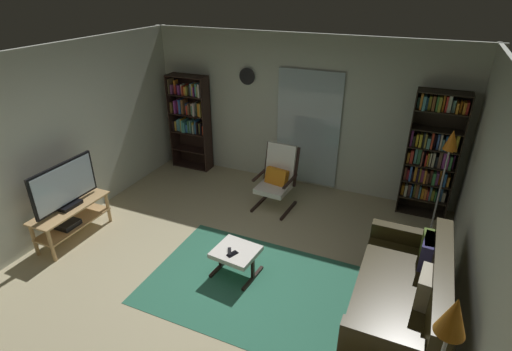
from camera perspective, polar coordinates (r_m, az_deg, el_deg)
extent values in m
plane|color=tan|center=(5.12, -4.90, -14.49)|extent=(7.02, 7.02, 0.00)
cube|color=silver|center=(6.85, 6.33, 9.00)|extent=(5.60, 0.06, 2.60)
cube|color=silver|center=(6.07, -28.52, 3.49)|extent=(0.06, 6.00, 2.60)
cube|color=silver|center=(4.00, 31.20, -8.73)|extent=(0.06, 6.00, 2.60)
cube|color=silver|center=(6.82, 7.49, 6.64)|extent=(1.10, 0.01, 2.00)
cube|color=#306E55|center=(5.01, -0.97, -15.44)|extent=(2.44, 1.76, 0.01)
cube|color=tan|center=(6.09, -25.33, -4.18)|extent=(0.42, 1.14, 0.02)
cube|color=tan|center=(6.22, -24.86, -6.31)|extent=(0.38, 1.08, 0.02)
cylinder|color=tan|center=(5.85, -27.47, -8.98)|extent=(0.05, 0.05, 0.49)
cylinder|color=tan|center=(6.40, -20.61, -4.36)|extent=(0.05, 0.05, 0.49)
cylinder|color=tan|center=(6.08, -29.42, -8.10)|extent=(0.05, 0.05, 0.49)
cylinder|color=tan|center=(6.61, -22.61, -3.73)|extent=(0.05, 0.05, 0.49)
cube|color=black|center=(6.15, -25.56, -6.35)|extent=(0.25, 0.28, 0.07)
cube|color=black|center=(6.08, -25.40, -3.88)|extent=(0.20, 0.32, 0.05)
cube|color=black|center=(5.93, -26.01, -1.15)|extent=(0.04, 1.03, 0.60)
cube|color=silver|center=(5.92, -25.87, -1.19)|extent=(0.01, 0.97, 0.54)
cube|color=black|center=(7.83, -11.83, 7.78)|extent=(0.02, 0.30, 1.80)
cube|color=black|center=(7.43, -7.08, 7.14)|extent=(0.02, 0.30, 1.80)
cube|color=black|center=(7.74, -8.95, 7.80)|extent=(0.76, 0.02, 1.80)
cube|color=black|center=(7.95, -9.04, 1.45)|extent=(0.73, 0.28, 0.02)
cube|color=black|center=(7.81, -9.22, 3.73)|extent=(0.73, 0.28, 0.02)
cube|color=black|center=(7.68, -9.41, 6.21)|extent=(0.73, 0.28, 0.02)
cube|color=black|center=(7.57, -9.62, 8.76)|extent=(0.73, 0.28, 0.02)
cube|color=black|center=(7.47, -9.83, 11.39)|extent=(0.73, 0.28, 0.02)
cube|color=black|center=(7.39, -10.04, 13.96)|extent=(0.73, 0.28, 0.02)
cube|color=black|center=(7.84, -11.49, 7.26)|extent=(0.03, 0.21, 0.19)
cube|color=gold|center=(7.81, -11.26, 7.17)|extent=(0.03, 0.17, 0.18)
cube|color=teal|center=(7.78, -11.03, 7.25)|extent=(0.04, 0.13, 0.21)
cube|color=teal|center=(7.74, -10.81, 7.27)|extent=(0.04, 0.12, 0.25)
cube|color=gold|center=(7.73, -10.46, 7.28)|extent=(0.03, 0.18, 0.25)
cube|color=teal|center=(7.70, -10.24, 7.17)|extent=(0.03, 0.22, 0.23)
cube|color=teal|center=(7.69, -9.98, 7.03)|extent=(0.03, 0.22, 0.20)
cube|color=#2B59AC|center=(7.66, -9.75, 6.81)|extent=(0.04, 0.13, 0.16)
cube|color=#438951|center=(7.65, -9.44, 7.10)|extent=(0.02, 0.20, 0.23)
cube|color=teal|center=(7.61, -9.30, 7.05)|extent=(0.03, 0.13, 0.24)
cube|color=gold|center=(7.62, -8.93, 6.95)|extent=(0.03, 0.12, 0.21)
cube|color=beige|center=(7.60, -8.72, 6.78)|extent=(0.02, 0.22, 0.17)
cube|color=#2F6AA9|center=(7.57, -8.47, 7.09)|extent=(0.03, 0.18, 0.27)
cube|color=black|center=(7.55, -8.27, 6.91)|extent=(0.02, 0.19, 0.23)
cube|color=#9A9C33|center=(7.55, -7.99, 6.80)|extent=(0.03, 0.11, 0.20)
cube|color=black|center=(7.51, -7.86, 6.76)|extent=(0.03, 0.11, 0.21)
cube|color=red|center=(7.52, -7.50, 6.59)|extent=(0.02, 0.13, 0.16)
cube|color=#BF3E23|center=(7.48, -7.42, 6.58)|extent=(0.02, 0.15, 0.18)
cube|color=brown|center=(7.71, -11.77, 9.75)|extent=(0.04, 0.22, 0.20)
cube|color=teal|center=(7.69, -11.50, 9.61)|extent=(0.04, 0.11, 0.17)
cube|color=purple|center=(7.65, -11.31, 9.83)|extent=(0.03, 0.21, 0.24)
cube|color=red|center=(7.65, -10.90, 9.75)|extent=(0.04, 0.14, 0.21)
cube|color=#2C58AB|center=(7.61, -10.64, 9.89)|extent=(0.04, 0.21, 0.27)
cube|color=brown|center=(7.57, -10.30, 9.84)|extent=(0.04, 0.18, 0.27)
cube|color=#355CA1|center=(7.58, -9.90, 9.58)|extent=(0.04, 0.10, 0.19)
cube|color=red|center=(7.56, -9.61, 9.45)|extent=(0.04, 0.20, 0.16)
cube|color=brown|center=(7.53, -9.33, 9.61)|extent=(0.03, 0.24, 0.21)
cube|color=beige|center=(7.51, -9.14, 9.54)|extent=(0.03, 0.11, 0.20)
cube|color=#2C7E50|center=(7.46, -8.98, 9.30)|extent=(0.04, 0.14, 0.17)
cube|color=#BEB1B2|center=(7.44, -8.65, 9.56)|extent=(0.04, 0.23, 0.24)
cube|color=black|center=(7.42, -8.30, 9.57)|extent=(0.04, 0.16, 0.25)
cube|color=orange|center=(7.40, -7.92, 9.52)|extent=(0.04, 0.21, 0.24)
cube|color=#A78C3A|center=(7.37, -7.68, 9.51)|extent=(0.02, 0.24, 0.25)
cube|color=brown|center=(7.61, -12.18, 12.57)|extent=(0.02, 0.19, 0.27)
cube|color=#894689|center=(7.60, -11.82, 12.20)|extent=(0.04, 0.18, 0.17)
cube|color=orange|center=(7.59, -11.51, 12.49)|extent=(0.03, 0.11, 0.24)
cube|color=red|center=(7.57, -11.30, 12.16)|extent=(0.02, 0.17, 0.16)
cube|color=#2A1931|center=(7.54, -11.12, 12.22)|extent=(0.03, 0.10, 0.18)
cube|color=#87318B|center=(7.52, -10.85, 12.14)|extent=(0.04, 0.17, 0.17)
cube|color=beige|center=(7.50, -10.51, 12.19)|extent=(0.04, 0.10, 0.18)
cube|color=red|center=(7.49, -10.20, 12.14)|extent=(0.02, 0.24, 0.17)
cube|color=orange|center=(7.46, -9.95, 12.05)|extent=(0.04, 0.18, 0.16)
cube|color=olive|center=(7.43, -9.77, 12.06)|extent=(0.02, 0.16, 0.17)
cube|color=#282523|center=(7.42, -9.42, 12.10)|extent=(0.04, 0.12, 0.18)
cube|color=teal|center=(7.38, -9.18, 12.22)|extent=(0.03, 0.14, 0.22)
cube|color=gold|center=(7.37, -8.96, 12.18)|extent=(0.02, 0.16, 0.22)
cube|color=#983293|center=(7.35, -8.74, 11.97)|extent=(0.02, 0.18, 0.17)
cube|color=teal|center=(7.31, -8.50, 12.17)|extent=(0.04, 0.12, 0.23)
cube|color=#99A037|center=(7.31, -8.14, 12.02)|extent=(0.03, 0.19, 0.19)
cube|color=beige|center=(7.26, -7.93, 12.15)|extent=(0.04, 0.22, 0.24)
cube|color=black|center=(6.42, 20.93, 3.10)|extent=(0.02, 0.30, 1.96)
cube|color=black|center=(6.45, 27.15, 1.94)|extent=(0.02, 0.30, 1.96)
cube|color=black|center=(6.56, 24.09, 2.98)|extent=(0.73, 0.02, 1.96)
cube|color=black|center=(6.84, 22.56, -4.86)|extent=(0.69, 0.28, 0.02)
cube|color=black|center=(6.72, 22.95, -2.93)|extent=(0.69, 0.28, 0.02)
cube|color=black|center=(6.59, 23.38, -0.81)|extent=(0.69, 0.28, 0.02)
cube|color=black|center=(6.48, 23.82, 1.39)|extent=(0.69, 0.28, 0.02)
cube|color=black|center=(6.38, 24.28, 3.67)|extent=(0.69, 0.28, 0.02)
cube|color=black|center=(6.28, 24.75, 6.02)|extent=(0.69, 0.28, 0.02)
cube|color=black|center=(6.20, 25.24, 8.43)|extent=(0.69, 0.28, 0.02)
cube|color=black|center=(6.14, 25.72, 10.76)|extent=(0.69, 0.28, 0.02)
cube|color=orange|center=(6.67, 20.47, -1.78)|extent=(0.04, 0.12, 0.17)
cube|color=beige|center=(6.68, 20.92, -1.71)|extent=(0.04, 0.23, 0.19)
cube|color=brown|center=(6.68, 21.32, -1.75)|extent=(0.04, 0.16, 0.19)
cube|color=#2A5FA2|center=(6.66, 21.60, -1.92)|extent=(0.02, 0.19, 0.19)
cube|color=olive|center=(6.68, 21.96, -1.87)|extent=(0.03, 0.15, 0.20)
cube|color=brown|center=(6.66, 22.32, -1.80)|extent=(0.04, 0.19, 0.24)
cube|color=teal|center=(6.67, 22.64, -1.97)|extent=(0.02, 0.20, 0.21)
cube|color=orange|center=(6.66, 22.98, -2.24)|extent=(0.04, 0.12, 0.18)
cube|color=orange|center=(6.69, 23.33, -2.22)|extent=(0.03, 0.20, 0.17)
cube|color=#C03832|center=(6.67, 23.61, -2.45)|extent=(0.02, 0.15, 0.16)
cube|color=teal|center=(6.65, 23.93, -2.23)|extent=(0.02, 0.14, 0.23)
cube|color=olive|center=(6.68, 24.22, -2.46)|extent=(0.04, 0.13, 0.17)
cube|color=#368542|center=(6.67, 24.53, -2.61)|extent=(0.02, 0.13, 0.16)
cube|color=#2767A7|center=(6.67, 24.84, -2.63)|extent=(0.02, 0.16, 0.17)
cube|color=teal|center=(6.69, 25.21, -2.38)|extent=(0.03, 0.12, 0.22)
cube|color=beige|center=(6.70, 25.50, -2.71)|extent=(0.04, 0.12, 0.16)
cube|color=brown|center=(6.53, 20.82, 0.52)|extent=(0.03, 0.17, 0.21)
cube|color=red|center=(6.57, 21.15, 0.40)|extent=(0.04, 0.18, 0.16)
cube|color=#3961B5|center=(6.52, 21.50, 0.52)|extent=(0.03, 0.20, 0.24)
cube|color=black|center=(6.57, 21.73, 0.28)|extent=(0.02, 0.22, 0.16)
cube|color=orange|center=(6.55, 22.10, 0.51)|extent=(0.04, 0.21, 0.24)
cube|color=#291C32|center=(6.55, 22.40, 0.39)|extent=(0.02, 0.23, 0.23)
cube|color=#A7892E|center=(6.53, 22.66, 0.24)|extent=(0.02, 0.15, 0.22)
cube|color=#9A458A|center=(6.54, 22.94, 0.12)|extent=(0.04, 0.13, 0.20)
cube|color=orange|center=(6.55, 23.30, 0.15)|extent=(0.03, 0.24, 0.21)
cube|color=brown|center=(6.55, 23.59, -0.12)|extent=(0.03, 0.18, 0.17)
cube|color=brown|center=(6.55, 23.98, -0.05)|extent=(0.04, 0.11, 0.20)
cube|color=#3D8B4C|center=(6.55, 24.35, -0.19)|extent=(0.04, 0.22, 0.18)
cube|color=#8C4589|center=(6.55, 24.73, -0.24)|extent=(0.04, 0.17, 0.19)
cube|color=orange|center=(6.56, 25.09, -0.07)|extent=(0.02, 0.13, 0.23)
cube|color=brown|center=(6.54, 25.35, -0.19)|extent=(0.03, 0.11, 0.24)
cube|color=#295EA2|center=(6.56, 25.67, -0.35)|extent=(0.03, 0.22, 0.21)
cube|color=orange|center=(6.58, 26.03, -0.57)|extent=(0.03, 0.20, 0.16)
cube|color=orange|center=(6.43, 21.20, 2.60)|extent=(0.03, 0.15, 0.17)
cube|color=red|center=(6.43, 21.64, 2.71)|extent=(0.04, 0.17, 0.20)
cube|color=teal|center=(6.44, 22.16, 2.85)|extent=(0.04, 0.15, 0.25)
cube|color=#3D7F4F|center=(6.41, 22.56, 2.70)|extent=(0.04, 0.10, 0.25)
cube|color=brown|center=(6.42, 22.93, 2.56)|extent=(0.02, 0.24, 0.24)
cube|color=#2A1E2F|center=(6.45, 23.15, 2.54)|extent=(0.02, 0.15, 0.21)
cube|color=red|center=(6.42, 23.39, 2.22)|extent=(0.02, 0.18, 0.18)
cube|color=gold|center=(6.45, 23.67, 2.37)|extent=(0.02, 0.21, 0.20)
cube|color=beige|center=(6.44, 23.95, 2.37)|extent=(0.02, 0.19, 0.22)
cube|color=beige|center=(6.43, 24.31, 2.28)|extent=(0.04, 0.18, 0.22)
cube|color=#252A33|center=(6.46, 24.65, 2.03)|extent=(0.04, 0.17, 0.16)
cube|color=brown|center=(6.42, 25.08, 2.19)|extent=(0.04, 0.15, 0.25)
cube|color=#923F97|center=(6.44, 25.55, 2.18)|extent=(0.04, 0.19, 0.25)
cube|color=#8F3186|center=(6.45, 25.92, 1.85)|extent=(0.04, 0.17, 0.19)
cube|color=#3D814A|center=(6.44, 26.31, 1.83)|extent=(0.03, 0.20, 0.21)
cube|color=purple|center=(6.47, 26.68, 1.88)|extent=(0.02, 0.12, 0.22)
cube|color=#9B368E|center=(6.34, 21.66, 5.30)|extent=(0.03, 0.23, 0.24)
cube|color=black|center=(6.33, 21.89, 4.82)|extent=(0.03, 0.17, 0.16)
cube|color=yellow|center=(6.32, 22.28, 4.82)|extent=(0.03, 0.11, 0.18)
cube|color=gold|center=(6.34, 22.75, 4.89)|extent=(0.04, 0.22, 0.20)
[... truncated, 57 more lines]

